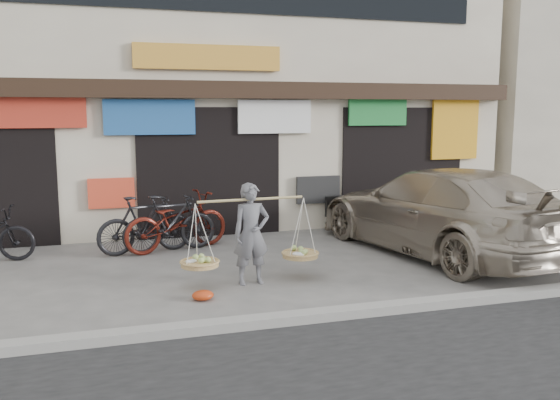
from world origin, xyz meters
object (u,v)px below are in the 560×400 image
object	(u,v)px
bike_1	(170,223)
suv	(439,211)
bike_2	(177,221)
street_vendor	(251,238)
bike_3	(145,225)

from	to	relation	value
bike_1	suv	world-z (taller)	suv
bike_2	street_vendor	bearing A→B (deg)	177.92
bike_2	bike_3	world-z (taller)	bike_2
bike_1	bike_3	bearing A→B (deg)	78.31
bike_2	bike_1	bearing A→B (deg)	101.85
street_vendor	bike_2	bearing A→B (deg)	104.37
street_vendor	bike_3	distance (m)	2.85
street_vendor	bike_1	world-z (taller)	street_vendor
street_vendor	bike_3	xyz separation A→B (m)	(-1.40, 2.48, -0.17)
bike_1	suv	size ratio (longest dim) A/B	0.31
bike_1	suv	bearing A→B (deg)	-119.80
suv	bike_3	bearing A→B (deg)	-26.50
street_vendor	bike_3	size ratio (longest dim) A/B	1.20
street_vendor	suv	size ratio (longest dim) A/B	0.37
bike_1	bike_3	distance (m)	0.45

